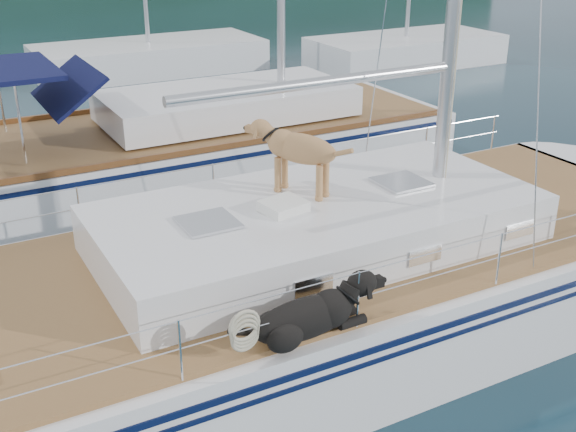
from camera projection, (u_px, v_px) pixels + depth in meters
ground at (260, 349)px, 8.82m from camera, size 120.00×120.00×0.00m
main_sailboat at (266, 300)px, 8.59m from camera, size 12.00×3.85×14.01m
neighbor_sailboat at (177, 151)px, 13.91m from camera, size 11.00×3.50×13.30m
bg_boat_center at (149, 58)px, 23.29m from camera, size 7.20×3.00×11.65m
bg_boat_east at (405, 51)px, 24.38m from camera, size 6.40×3.00×11.65m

